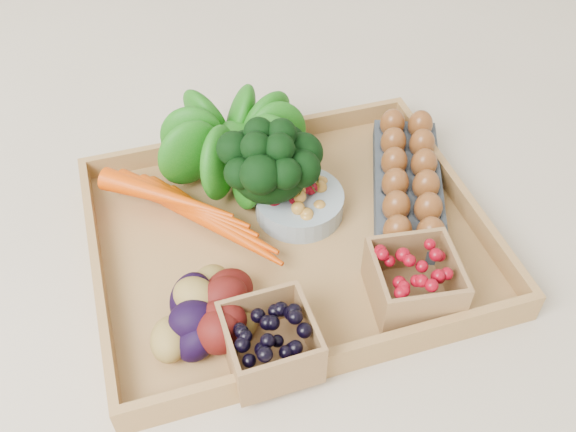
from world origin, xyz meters
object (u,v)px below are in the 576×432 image
object	(u,v)px
tray	(288,241)
egg_carton	(407,188)
broccoli	(270,183)
cherry_bowl	(299,203)

from	to	relation	value
tray	egg_carton	bearing A→B (deg)	8.45
tray	broccoli	bearing A→B (deg)	98.75
broccoli	egg_carton	world-z (taller)	broccoli
tray	broccoli	xyz separation A→B (m)	(-0.01, 0.06, 0.07)
cherry_bowl	egg_carton	xyz separation A→B (m)	(0.17, -0.02, -0.00)
broccoli	tray	bearing A→B (deg)	-81.25
egg_carton	broccoli	bearing A→B (deg)	-165.93
broccoli	egg_carton	size ratio (longest dim) A/B	0.52
tray	broccoli	size ratio (longest dim) A/B	3.72
broccoli	cherry_bowl	world-z (taller)	broccoli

